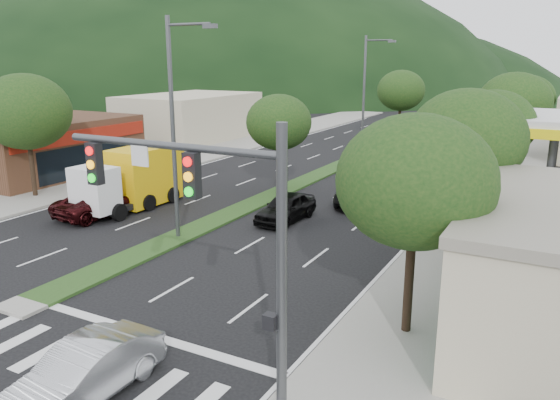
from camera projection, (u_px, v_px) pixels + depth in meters
The scene contains 28 objects.
ground at pixel (33, 303), 18.90m from camera, with size 160.00×160.00×0.00m, color black.
sidewalk_right at pixel (505, 191), 34.45m from camera, with size 5.00×90.00×0.15m, color gray.
sidewalk_left at pixel (183, 157), 46.13m from camera, with size 6.00×90.00×0.15m, color gray.
median at pixel (339, 165), 42.74m from camera, with size 1.60×56.00×0.12m, color #203C16.
traffic_signal at pixel (219, 223), 12.27m from camera, with size 6.12×0.40×7.00m.
shop_left at pixel (36, 146), 39.62m from camera, with size 10.15×12.00×4.00m.
bldg_left_far at pixel (190, 117), 55.98m from camera, with size 9.00×14.00×4.60m, color #B7B091.
hill_far at pixel (182, 88), 149.25m from camera, with size 176.00×132.00×82.00m, color black.
tree_r_a at pixel (415, 182), 15.59m from camera, with size 4.60×4.60×6.63m.
tree_r_b at pixel (467, 139), 22.35m from camera, with size 4.80×4.80×6.94m.
tree_r_c at pixel (493, 125), 29.24m from camera, with size 4.40×4.40×6.48m.
tree_r_d at pixel (514, 103), 37.65m from camera, with size 5.00×5.00×7.17m.
tree_r_e at pixel (526, 98), 46.24m from camera, with size 4.60×4.60×6.71m.
tree_med_near at pixel (279, 122), 33.11m from camera, with size 4.00×4.00×6.02m.
tree_med_far at pixel (401, 90), 55.11m from camera, with size 4.80×4.80×6.94m.
tree_l_a at pixel (26, 112), 31.83m from camera, with size 5.20×5.20×7.25m.
streetlight_near at pixel (176, 120), 24.20m from camera, with size 2.60×0.25×10.00m.
streetlight_mid at pixel (366, 90), 45.50m from camera, with size 2.60×0.25×10.00m.
sedan_silver at pixel (84, 372), 13.47m from camera, with size 1.53×4.39×1.45m, color #AEB1B7.
suv_maroon at pixel (100, 202), 29.28m from camera, with size 2.37×5.14×1.43m, color black.
car_queue_a at pixel (286, 208), 28.23m from camera, with size 1.71×4.26×1.45m, color black.
car_queue_b at pixel (387, 178), 35.75m from camera, with size 1.68×4.14×1.20m, color #4B4B50.
car_queue_c at pixel (385, 162), 40.78m from camera, with size 1.35×3.86×1.27m, color #4C1A0C.
car_queue_d at pixel (364, 192), 31.36m from camera, with size 2.47×5.36×1.49m, color black.
car_queue_e at pixel (423, 153), 44.29m from camera, with size 1.73×4.30×1.47m, color #4C4B50.
car_queue_f at pixel (423, 145), 49.15m from camera, with size 1.77×4.36×1.27m, color black.
box_truck at pixel (136, 180), 30.73m from camera, with size 2.74×6.76×3.31m.
motorhome at pixel (446, 156), 36.04m from camera, with size 3.58×9.78×3.69m.
Camera 1 is at (15.79, -11.23, 8.27)m, focal length 35.00 mm.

